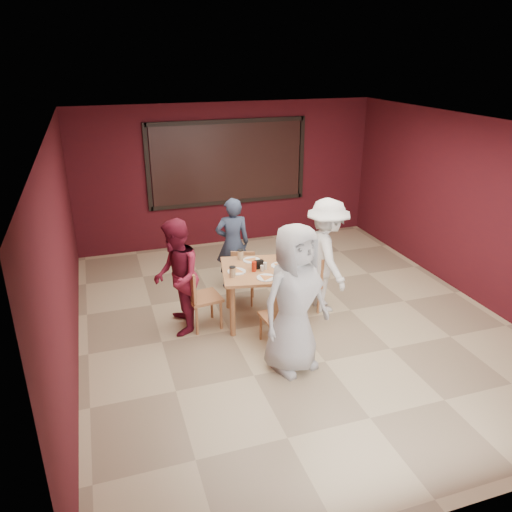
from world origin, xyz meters
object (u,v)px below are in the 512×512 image
object	(u,v)px
chair_left	(198,294)
diner_left	(177,277)
diner_front	(295,299)
chair_front	(279,315)
chair_right	(307,281)
dining_table	(259,275)
diner_right	(326,256)
diner_back	(233,244)
chair_back	(243,274)

from	to	relation	value
chair_left	diner_left	xyz separation A→B (m)	(-0.28, 0.03, 0.29)
chair_left	diner_front	bearing A→B (deg)	-55.41
chair_front	chair_right	bearing A→B (deg)	46.58
diner_front	dining_table	bearing A→B (deg)	74.02
dining_table	diner_right	size ratio (longest dim) A/B	0.70
chair_front	diner_front	size ratio (longest dim) A/B	0.43
chair_front	diner_back	world-z (taller)	diner_back
chair_right	diner_back	size ratio (longest dim) A/B	0.58
chair_left	diner_back	distance (m)	1.43
chair_right	diner_front	bearing A→B (deg)	-119.95
chair_left	diner_front	world-z (taller)	diner_front
dining_table	diner_front	xyz separation A→B (m)	(0.03, -1.27, 0.24)
diner_right	chair_right	bearing A→B (deg)	93.61
chair_front	diner_left	bearing A→B (deg)	144.98
chair_back	diner_back	size ratio (longest dim) A/B	0.51
diner_front	diner_back	xyz separation A→B (m)	(-0.08, 2.45, -0.17)
diner_front	chair_front	bearing A→B (deg)	72.65
diner_left	diner_front	bearing A→B (deg)	48.69
diner_front	diner_left	world-z (taller)	diner_front
chair_back	diner_left	distance (m)	1.32
diner_front	diner_left	distance (m)	1.79
dining_table	chair_right	bearing A→B (deg)	1.13
chair_back	diner_front	distance (m)	2.00
diner_back	chair_left	bearing A→B (deg)	60.51
chair_back	chair_left	size ratio (longest dim) A/B	0.85
chair_right	diner_right	xyz separation A→B (m)	(0.30, -0.00, 0.37)
dining_table	chair_front	size ratio (longest dim) A/B	1.47
diner_front	chair_right	bearing A→B (deg)	42.78
dining_table	diner_front	distance (m)	1.29
chair_front	diner_right	distance (m)	1.36
diner_front	diner_right	xyz separation A→B (m)	(1.04, 1.28, -0.08)
dining_table	chair_right	distance (m)	0.79
chair_left	chair_right	size ratio (longest dim) A/B	1.04
chair_left	chair_right	bearing A→B (deg)	-0.95
chair_back	chair_left	xyz separation A→B (m)	(-0.84, -0.62, 0.08)
chair_front	diner_right	world-z (taller)	diner_right
diner_back	diner_right	size ratio (longest dim) A/B	0.89
diner_left	diner_right	world-z (taller)	diner_right
chair_back	chair_front	bearing A→B (deg)	-87.29
dining_table	chair_front	xyz separation A→B (m)	(0.03, -0.76, -0.24)
diner_front	diner_back	distance (m)	2.46
chair_front	chair_right	world-z (taller)	chair_right
chair_front	diner_right	size ratio (longest dim) A/B	0.47
dining_table	chair_back	bearing A→B (deg)	93.31
chair_left	chair_right	distance (m)	1.64
diner_left	diner_right	size ratio (longest dim) A/B	0.94
diner_back	chair_front	bearing A→B (deg)	98.56
chair_front	chair_left	xyz separation A→B (m)	(-0.90, 0.81, 0.06)
diner_back	diner_right	distance (m)	1.62
chair_back	diner_front	xyz separation A→B (m)	(0.07, -1.93, 0.50)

